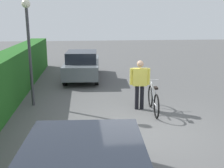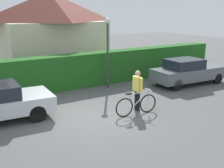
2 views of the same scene
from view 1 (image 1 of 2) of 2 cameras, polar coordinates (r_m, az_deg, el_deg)
The scene contains 5 objects.
ground_plane at distance 7.41m, azimuth 7.27°, elevation -9.94°, with size 60.00×60.00×0.00m, color #525252.
parked_car_far at distance 13.43m, azimuth -6.39°, elevation 4.17°, with size 4.34×1.88×1.42m.
bicycle at distance 8.71m, azimuth 8.88°, elevation -3.40°, with size 1.84×0.50×0.97m.
person_rider at distance 8.78m, azimuth 6.00°, elevation 0.62°, with size 0.25×0.67×1.66m.
street_lamp at distance 9.36m, azimuth -17.55°, elevation 9.56°, with size 0.28×0.28×3.59m.
Camera 1 is at (-6.57, 1.65, 2.99)m, focal length 42.47 mm.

